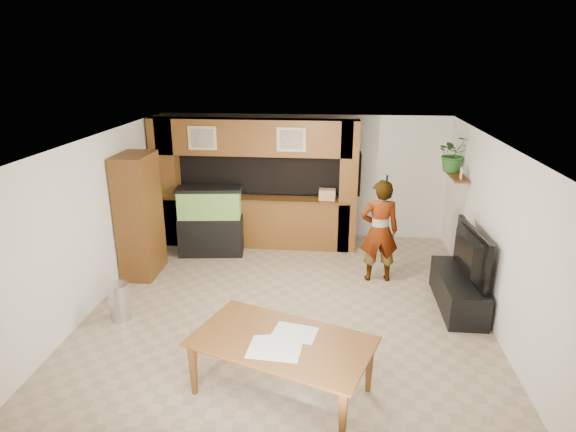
# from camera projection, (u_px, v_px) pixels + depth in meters

# --- Properties ---
(floor) EXTENTS (6.50, 6.50, 0.00)m
(floor) POSITION_uv_depth(u_px,v_px,m) (287.00, 307.00, 7.56)
(floor) COLOR tan
(floor) RESTS_ON ground
(ceiling) EXTENTS (6.50, 6.50, 0.00)m
(ceiling) POSITION_uv_depth(u_px,v_px,m) (287.00, 142.00, 6.72)
(ceiling) COLOR white
(ceiling) RESTS_ON wall_back
(wall_back) EXTENTS (6.00, 0.00, 6.00)m
(wall_back) POSITION_uv_depth(u_px,v_px,m) (302.00, 176.00, 10.21)
(wall_back) COLOR silver
(wall_back) RESTS_ON floor
(wall_left) EXTENTS (0.00, 6.50, 6.50)m
(wall_left) POSITION_uv_depth(u_px,v_px,m) (94.00, 223.00, 7.42)
(wall_left) COLOR silver
(wall_left) RESTS_ON floor
(wall_right) EXTENTS (0.00, 6.50, 6.50)m
(wall_right) POSITION_uv_depth(u_px,v_px,m) (496.00, 236.00, 6.87)
(wall_right) COLOR silver
(wall_right) RESTS_ON floor
(partition) EXTENTS (4.20, 0.99, 2.60)m
(partition) POSITION_uv_depth(u_px,v_px,m) (254.00, 182.00, 9.71)
(partition) COLOR brown
(partition) RESTS_ON floor
(wall_clock) EXTENTS (0.05, 0.25, 0.25)m
(wall_clock) POSITION_uv_depth(u_px,v_px,m) (120.00, 170.00, 8.17)
(wall_clock) COLOR black
(wall_clock) RESTS_ON wall_left
(wall_shelf) EXTENTS (0.25, 0.90, 0.04)m
(wall_shelf) POSITION_uv_depth(u_px,v_px,m) (457.00, 176.00, 8.59)
(wall_shelf) COLOR brown
(wall_shelf) RESTS_ON wall_right
(pantry_cabinet) EXTENTS (0.54, 0.89, 2.18)m
(pantry_cabinet) POSITION_uv_depth(u_px,v_px,m) (139.00, 216.00, 8.40)
(pantry_cabinet) COLOR brown
(pantry_cabinet) RESTS_ON floor
(trash_can) EXTENTS (0.31, 0.31, 0.57)m
(trash_can) POSITION_uv_depth(u_px,v_px,m) (120.00, 302.00, 7.14)
(trash_can) COLOR #B2B2B7
(trash_can) RESTS_ON floor
(aquarium) EXTENTS (1.23, 0.46, 1.37)m
(aquarium) POSITION_uv_depth(u_px,v_px,m) (210.00, 222.00, 9.34)
(aquarium) COLOR black
(aquarium) RESTS_ON floor
(tv_stand) EXTENTS (0.57, 1.56, 0.52)m
(tv_stand) POSITION_uv_depth(u_px,v_px,m) (458.00, 291.00, 7.50)
(tv_stand) COLOR black
(tv_stand) RESTS_ON floor
(television) EXTENTS (0.28, 1.36, 0.78)m
(television) POSITION_uv_depth(u_px,v_px,m) (463.00, 253.00, 7.29)
(television) COLOR black
(television) RESTS_ON tv_stand
(photo_frame) EXTENTS (0.05, 0.15, 0.20)m
(photo_frame) POSITION_uv_depth(u_px,v_px,m) (461.00, 173.00, 8.29)
(photo_frame) COLOR tan
(photo_frame) RESTS_ON wall_shelf
(potted_plant) EXTENTS (0.72, 0.67, 0.67)m
(potted_plant) POSITION_uv_depth(u_px,v_px,m) (454.00, 153.00, 8.73)
(potted_plant) COLOR #2A5D25
(potted_plant) RESTS_ON wall_shelf
(person) EXTENTS (0.70, 0.49, 1.81)m
(person) POSITION_uv_depth(u_px,v_px,m) (379.00, 231.00, 8.19)
(person) COLOR tan
(person) RESTS_ON floor
(microphone) EXTENTS (0.04, 0.10, 0.16)m
(microphone) POSITION_uv_depth(u_px,v_px,m) (387.00, 179.00, 7.73)
(microphone) COLOR black
(microphone) RESTS_ON person
(dining_table) EXTENTS (2.28, 1.74, 0.71)m
(dining_table) POSITION_uv_depth(u_px,v_px,m) (280.00, 369.00, 5.51)
(dining_table) COLOR brown
(dining_table) RESTS_ON floor
(newspaper_a) EXTENTS (0.56, 0.45, 0.01)m
(newspaper_a) POSITION_uv_depth(u_px,v_px,m) (277.00, 344.00, 5.36)
(newspaper_a) COLOR silver
(newspaper_a) RESTS_ON dining_table
(newspaper_b) EXTENTS (0.60, 0.46, 0.01)m
(newspaper_b) POSITION_uv_depth(u_px,v_px,m) (275.00, 349.00, 5.26)
(newspaper_b) COLOR silver
(newspaper_b) RESTS_ON dining_table
(newspaper_c) EXTENTS (0.56, 0.46, 0.01)m
(newspaper_c) POSITION_uv_depth(u_px,v_px,m) (295.00, 333.00, 5.57)
(newspaper_c) COLOR silver
(newspaper_c) RESTS_ON dining_table
(counter_box) EXTENTS (0.32, 0.22, 0.21)m
(counter_box) POSITION_uv_depth(u_px,v_px,m) (327.00, 194.00, 9.45)
(counter_box) COLOR tan
(counter_box) RESTS_ON partition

